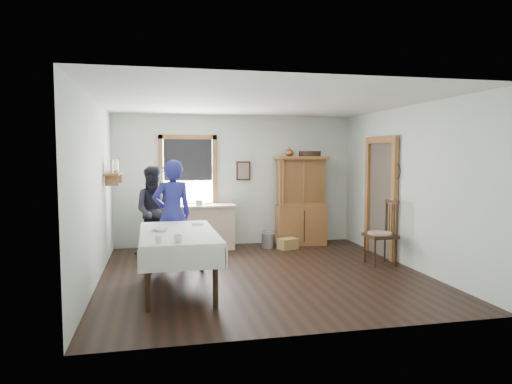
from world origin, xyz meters
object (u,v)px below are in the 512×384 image
china_hutch (301,201)px  woman_blue (172,219)px  wicker_basket (288,244)px  pail (268,240)px  spindle_chair (380,233)px  figure_dark (156,214)px  work_counter (196,227)px  dining_table (179,260)px

china_hutch → woman_blue: china_hutch is taller
wicker_basket → woman_blue: woman_blue is taller
china_hutch → pail: bearing=-161.4°
spindle_chair → figure_dark: bearing=155.4°
work_counter → wicker_basket: work_counter is taller
spindle_chair → wicker_basket: spindle_chair is taller
woman_blue → figure_dark: woman_blue is taller
figure_dark → work_counter: bearing=32.0°
pail → spindle_chair: bearing=-50.2°
spindle_chair → figure_dark: size_ratio=0.72×
wicker_basket → figure_dark: size_ratio=0.23×
pail → wicker_basket: 0.42m
work_counter → figure_dark: (-0.78, -0.44, 0.33)m
figure_dark → dining_table: bearing=-79.7°
wicker_basket → work_counter: bearing=167.4°
figure_dark → wicker_basket: bearing=3.3°
china_hutch → wicker_basket: china_hutch is taller
pail → woman_blue: 2.46m
work_counter → woman_blue: bearing=-107.7°
spindle_chair → woman_blue: bearing=169.7°
dining_table → wicker_basket: bearing=45.4°
spindle_chair → china_hutch: bearing=108.9°
woman_blue → figure_dark: size_ratio=1.08×
woman_blue → figure_dark: 1.09m
pail → wicker_basket: (0.35, -0.22, -0.04)m
china_hutch → pail: 1.10m
dining_table → spindle_chair: 3.51m
work_counter → wicker_basket: bearing=-11.5°
work_counter → spindle_chair: size_ratio=1.39×
spindle_chair → figure_dark: figure_dark is taller
pail → dining_table: bearing=-127.3°
china_hutch → wicker_basket: 1.00m
work_counter → woman_blue: (-0.51, -1.50, 0.39)m
work_counter → woman_blue: size_ratio=0.93×
spindle_chair → pail: bearing=127.8°
wicker_basket → china_hutch: bearing=45.7°
pail → figure_dark: bearing=-173.3°
work_counter → china_hutch: 2.25m
spindle_chair → figure_dark: (-3.75, 1.57, 0.22)m
dining_table → pail: size_ratio=6.92×
pail → work_counter: bearing=172.9°
work_counter → spindle_chair: bearing=-33.0°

